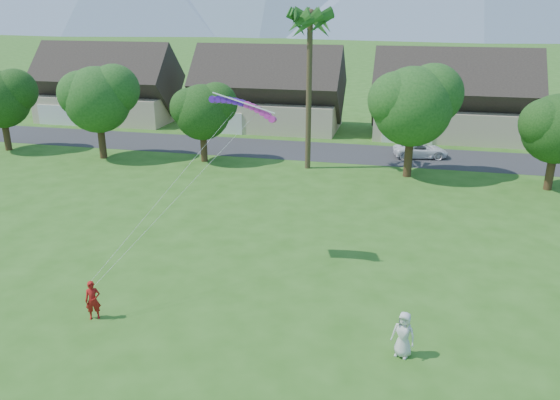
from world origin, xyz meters
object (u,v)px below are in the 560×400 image
(parked_car, at_px, (421,150))
(parafoil_kite, at_px, (245,104))
(kite_flyer, at_px, (93,300))
(watcher, at_px, (403,334))

(parked_car, bearing_deg, parafoil_kite, 146.62)
(kite_flyer, relative_size, parafoil_kite, 0.52)
(parked_car, relative_size, parafoil_kite, 1.41)
(watcher, relative_size, parked_car, 0.40)
(kite_flyer, relative_size, parked_car, 0.37)
(kite_flyer, height_order, parked_car, kite_flyer)
(watcher, bearing_deg, parked_car, 107.14)
(kite_flyer, bearing_deg, parafoil_kite, 30.63)
(watcher, bearing_deg, parafoil_kite, 158.52)
(kite_flyer, xyz_separation_m, parafoil_kite, (4.72, 7.22, 7.28))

